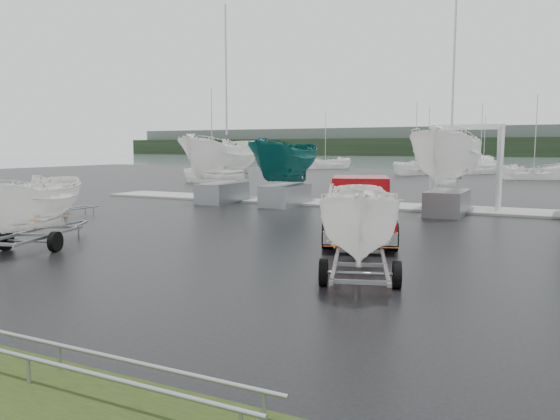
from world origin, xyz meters
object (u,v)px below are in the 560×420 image
object	(u,v)px
pickup_truck	(360,206)
trailer_parked	(30,157)
trailer_hitched	(362,160)
boat_hoist	(467,155)

from	to	relation	value
pickup_truck	trailer_parked	world-z (taller)	trailer_parked
trailer_hitched	trailer_parked	bearing A→B (deg)	163.89
pickup_truck	trailer_hitched	bearing A→B (deg)	-90.00
pickup_truck	trailer_parked	bearing A→B (deg)	-158.70
trailer_parked	boat_hoist	distance (m)	19.13
trailer_hitched	trailer_parked	distance (m)	10.05
trailer_parked	trailer_hitched	bearing A→B (deg)	-16.07
pickup_truck	trailer_hitched	xyz separation A→B (m)	(2.06, -6.22, 1.73)
pickup_truck	trailer_parked	size ratio (longest dim) A/B	1.25
trailer_parked	boat_hoist	bearing A→B (deg)	39.98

